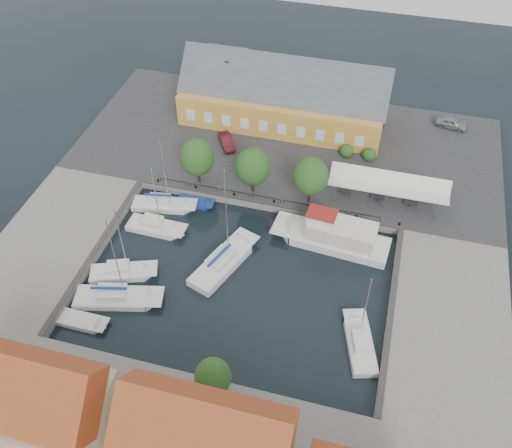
{
  "coord_description": "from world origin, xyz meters",
  "views": [
    {
      "loc": [
        12.22,
        -39.18,
        47.48
      ],
      "look_at": [
        0.0,
        6.0,
        1.5
      ],
      "focal_mm": 40.0,
      "sensor_mm": 36.0,
      "label": 1
    }
  ],
  "objects_px": {
    "car_red": "(226,141)",
    "west_boat_a": "(163,205)",
    "west_boat_b": "(155,228)",
    "launch_nw": "(195,203)",
    "car_silver": "(452,123)",
    "east_boat_c": "(360,345)",
    "warehouse": "(280,97)",
    "west_boat_c": "(122,273)",
    "west_boat_d": "(117,299)",
    "tent_canopy": "(389,184)",
    "launch_sw": "(83,322)",
    "center_sailboat": "(223,263)",
    "trawler": "(335,237)"
  },
  "relations": [
    {
      "from": "center_sailboat",
      "to": "launch_nw",
      "type": "height_order",
      "value": "center_sailboat"
    },
    {
      "from": "west_boat_d",
      "to": "launch_nw",
      "type": "bearing_deg",
      "value": 79.93
    },
    {
      "from": "west_boat_b",
      "to": "launch_nw",
      "type": "xyz_separation_m",
      "value": [
        3.0,
        5.42,
        -0.17
      ]
    },
    {
      "from": "west_boat_a",
      "to": "launch_nw",
      "type": "height_order",
      "value": "west_boat_a"
    },
    {
      "from": "tent_canopy",
      "to": "east_boat_c",
      "type": "bearing_deg",
      "value": -90.51
    },
    {
      "from": "car_silver",
      "to": "car_red",
      "type": "bearing_deg",
      "value": 122.98
    },
    {
      "from": "car_silver",
      "to": "west_boat_a",
      "type": "distance_m",
      "value": 41.8
    },
    {
      "from": "tent_canopy",
      "to": "car_red",
      "type": "distance_m",
      "value": 22.72
    },
    {
      "from": "car_silver",
      "to": "east_boat_c",
      "type": "bearing_deg",
      "value": 179.22
    },
    {
      "from": "car_silver",
      "to": "center_sailboat",
      "type": "height_order",
      "value": "center_sailboat"
    },
    {
      "from": "car_silver",
      "to": "west_boat_d",
      "type": "distance_m",
      "value": 51.49
    },
    {
      "from": "center_sailboat",
      "to": "launch_sw",
      "type": "bearing_deg",
      "value": -135.6
    },
    {
      "from": "tent_canopy",
      "to": "west_boat_b",
      "type": "xyz_separation_m",
      "value": [
        -25.58,
        -10.97,
        -3.42
      ]
    },
    {
      "from": "car_red",
      "to": "west_boat_a",
      "type": "height_order",
      "value": "west_boat_a"
    },
    {
      "from": "west_boat_a",
      "to": "launch_nw",
      "type": "distance_m",
      "value": 3.93
    },
    {
      "from": "trawler",
      "to": "launch_nw",
      "type": "height_order",
      "value": "trawler"
    },
    {
      "from": "west_boat_a",
      "to": "west_boat_d",
      "type": "xyz_separation_m",
      "value": [
        0.7,
        -14.67,
        -0.0
      ]
    },
    {
      "from": "car_silver",
      "to": "launch_nw",
      "type": "height_order",
      "value": "car_silver"
    },
    {
      "from": "trawler",
      "to": "west_boat_a",
      "type": "relative_size",
      "value": 1.31
    },
    {
      "from": "west_boat_a",
      "to": "west_boat_d",
      "type": "height_order",
      "value": "west_boat_d"
    },
    {
      "from": "trawler",
      "to": "west_boat_d",
      "type": "distance_m",
      "value": 24.97
    },
    {
      "from": "tent_canopy",
      "to": "west_boat_b",
      "type": "bearing_deg",
      "value": -156.78
    },
    {
      "from": "car_red",
      "to": "center_sailboat",
      "type": "relative_size",
      "value": 0.31
    },
    {
      "from": "car_silver",
      "to": "car_red",
      "type": "relative_size",
      "value": 1.05
    },
    {
      "from": "west_boat_c",
      "to": "warehouse",
      "type": "bearing_deg",
      "value": 73.11
    },
    {
      "from": "west_boat_b",
      "to": "west_boat_c",
      "type": "bearing_deg",
      "value": -96.27
    },
    {
      "from": "launch_sw",
      "to": "launch_nw",
      "type": "distance_m",
      "value": 20.44
    },
    {
      "from": "warehouse",
      "to": "launch_sw",
      "type": "xyz_separation_m",
      "value": [
        -10.97,
        -39.23,
        -4.34
      ]
    },
    {
      "from": "east_boat_c",
      "to": "launch_nw",
      "type": "bearing_deg",
      "value": 145.7
    },
    {
      "from": "center_sailboat",
      "to": "trawler",
      "type": "distance_m",
      "value": 13.08
    },
    {
      "from": "tent_canopy",
      "to": "west_boat_d",
      "type": "height_order",
      "value": "west_boat_d"
    },
    {
      "from": "west_boat_b",
      "to": "car_silver",
      "type": "bearing_deg",
      "value": 41.34
    },
    {
      "from": "west_boat_a",
      "to": "launch_nw",
      "type": "xyz_separation_m",
      "value": [
        3.58,
        1.59,
        -0.18
      ]
    },
    {
      "from": "car_red",
      "to": "west_boat_d",
      "type": "relative_size",
      "value": 0.34
    },
    {
      "from": "east_boat_c",
      "to": "west_boat_a",
      "type": "distance_m",
      "value": 29.37
    },
    {
      "from": "west_boat_d",
      "to": "tent_canopy",
      "type": "bearing_deg",
      "value": 40.58
    },
    {
      "from": "east_boat_c",
      "to": "launch_sw",
      "type": "distance_m",
      "value": 27.75
    },
    {
      "from": "tent_canopy",
      "to": "launch_nw",
      "type": "xyz_separation_m",
      "value": [
        -22.59,
        -5.55,
        -3.59
      ]
    },
    {
      "from": "west_boat_a",
      "to": "west_boat_c",
      "type": "height_order",
      "value": "west_boat_a"
    },
    {
      "from": "west_boat_d",
      "to": "warehouse",
      "type": "bearing_deg",
      "value": 76.03
    },
    {
      "from": "west_boat_c",
      "to": "launch_sw",
      "type": "distance_m",
      "value": 7.03
    },
    {
      "from": "warehouse",
      "to": "west_boat_a",
      "type": "relative_size",
      "value": 2.68
    },
    {
      "from": "east_boat_c",
      "to": "warehouse",
      "type": "bearing_deg",
      "value": 115.32
    },
    {
      "from": "center_sailboat",
      "to": "east_boat_c",
      "type": "relative_size",
      "value": 1.37
    },
    {
      "from": "trawler",
      "to": "launch_sw",
      "type": "bearing_deg",
      "value": -142.15
    },
    {
      "from": "tent_canopy",
      "to": "west_boat_b",
      "type": "height_order",
      "value": "west_boat_b"
    },
    {
      "from": "launch_sw",
      "to": "west_boat_b",
      "type": "bearing_deg",
      "value": 82.17
    },
    {
      "from": "car_red",
      "to": "west_boat_b",
      "type": "xyz_separation_m",
      "value": [
        -3.65,
        -16.56,
        -1.43
      ]
    },
    {
      "from": "tent_canopy",
      "to": "center_sailboat",
      "type": "xyz_separation_m",
      "value": [
        -16.19,
        -14.24,
        -3.32
      ]
    },
    {
      "from": "trawler",
      "to": "launch_nw",
      "type": "distance_m",
      "value": 17.88
    }
  ]
}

